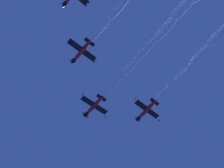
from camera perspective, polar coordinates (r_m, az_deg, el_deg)
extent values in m
ellipsoid|color=red|center=(73.52, -3.71, -4.50)|extent=(2.03, 6.87, 1.32)
cylinder|color=black|center=(74.58, -5.26, -6.15)|extent=(1.43, 1.05, 1.35)
cone|color=#194CB2|center=(74.83, -5.59, -6.50)|extent=(0.70, 0.78, 0.64)
cylinder|color=#3F3F47|center=(74.77, -5.51, -6.42)|extent=(2.95, 0.32, 2.96)
cube|color=black|center=(73.29, -3.64, -4.41)|extent=(8.35, 2.23, 2.75)
ellipsoid|color=red|center=(73.80, -5.96, -2.11)|extent=(0.40, 0.95, 0.31)
ellipsoid|color=red|center=(73.03, -1.29, -6.73)|extent=(0.40, 0.95, 0.31)
cube|color=black|center=(72.65, -2.18, -2.87)|extent=(3.04, 1.21, 1.03)
cube|color=red|center=(73.12, -2.04, -2.77)|extent=(0.57, 1.17, 1.11)
ellipsoid|color=#1E232D|center=(74.01, -3.77, -4.61)|extent=(1.03, 1.62, 0.84)
ellipsoid|color=red|center=(69.82, -6.25, 6.77)|extent=(1.92, 6.87, 1.71)
cylinder|color=black|center=(70.35, -7.87, 4.85)|extent=(1.43, 1.05, 1.41)
cone|color=#194CB2|center=(70.48, -8.21, 4.45)|extent=(0.70, 0.78, 0.68)
cylinder|color=#3F3F47|center=(70.45, -8.13, 4.54)|extent=(2.99, 0.32, 2.99)
cube|color=black|center=(69.62, -6.18, 6.91)|extent=(8.27, 2.22, 2.98)
ellipsoid|color=red|center=(70.92, -8.62, 9.12)|extent=(0.38, 0.95, 0.36)
ellipsoid|color=red|center=(68.57, -3.68, 4.60)|extent=(0.38, 0.95, 0.36)
cube|color=black|center=(69.48, -4.65, 8.62)|extent=(3.00, 1.20, 1.14)
cube|color=red|center=(69.96, -4.49, 8.61)|extent=(0.57, 1.17, 1.17)
ellipsoid|color=#1E232D|center=(70.26, -6.30, 6.56)|extent=(1.01, 1.62, 0.94)
ellipsoid|color=red|center=(73.61, 7.18, -5.30)|extent=(1.95, 6.85, 1.52)
cylinder|color=black|center=(74.22, 5.54, -7.01)|extent=(1.41, 1.03, 1.36)
cone|color=#194CB2|center=(74.36, 5.19, -7.37)|extent=(0.69, 0.77, 0.65)
cylinder|color=#3F3F47|center=(74.33, 5.27, -7.29)|extent=(2.92, 0.27, 2.92)
cube|color=black|center=(73.41, 7.28, -5.21)|extent=(8.39, 2.23, 2.60)
ellipsoid|color=red|center=(73.21, 4.87, -2.97)|extent=(0.38, 0.94, 0.34)
ellipsoid|color=red|center=(73.85, 9.70, -7.43)|extent=(0.38, 0.94, 0.34)
cube|color=black|center=(73.21, 8.77, -3.63)|extent=(3.05, 1.21, 0.99)
cube|color=red|center=(73.70, 8.82, -3.54)|extent=(0.53, 1.14, 1.15)
ellipsoid|color=#1E232D|center=(74.08, 7.04, -5.41)|extent=(1.00, 1.60, 0.88)
cylinder|color=black|center=(68.39, -9.66, 16.03)|extent=(1.43, 1.02, 1.39)
cone|color=#194CB2|center=(68.45, -10.02, 15.59)|extent=(0.70, 0.76, 0.67)
cylinder|color=#3F3F47|center=(68.43, -9.93, 15.69)|extent=(2.98, 0.25, 2.99)
ellipsoid|color=red|center=(66.35, -5.26, 16.08)|extent=(0.39, 0.94, 0.34)
ellipsoid|color=white|center=(71.89, 0.13, -0.57)|extent=(1.99, 8.42, 1.46)
ellipsoid|color=white|center=(70.63, 3.54, 3.28)|extent=(2.38, 8.47, 1.85)
ellipsoid|color=white|center=(70.26, 6.86, 7.12)|extent=(2.78, 8.52, 2.24)
ellipsoid|color=white|center=(70.58, 10.69, 10.90)|extent=(3.17, 8.57, 2.63)
ellipsoid|color=white|center=(71.34, 14.07, 14.76)|extent=(3.56, 8.63, 3.03)
ellipsoid|color=white|center=(68.78, -2.28, 11.22)|extent=(1.99, 8.42, 1.46)
ellipsoid|color=white|center=(68.56, 1.36, 15.26)|extent=(2.38, 8.47, 1.85)
ellipsoid|color=white|center=(72.67, 10.78, -1.32)|extent=(1.99, 8.42, 1.46)
ellipsoid|color=white|center=(72.55, 14.51, 2.18)|extent=(2.38, 8.47, 1.85)
ellipsoid|color=white|center=(72.87, 17.77, 5.90)|extent=(2.78, 8.52, 2.24)
ellipsoid|color=white|center=(73.41, 21.22, 9.54)|extent=(3.17, 8.57, 2.63)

